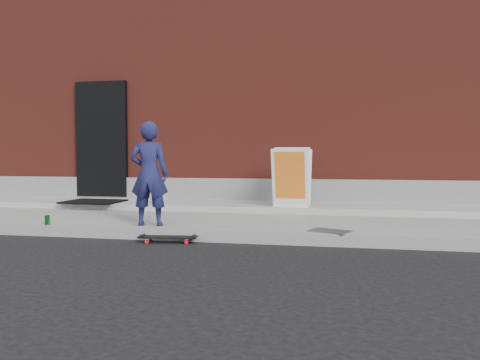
% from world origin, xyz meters
% --- Properties ---
extents(ground, '(80.00, 80.00, 0.00)m').
position_xyz_m(ground, '(0.00, 0.00, 0.00)').
color(ground, black).
rests_on(ground, ground).
extents(sidewalk, '(20.00, 3.00, 0.15)m').
position_xyz_m(sidewalk, '(0.00, 1.50, 0.07)').
color(sidewalk, slate).
rests_on(sidewalk, ground).
extents(apron, '(20.00, 1.20, 0.10)m').
position_xyz_m(apron, '(0.00, 2.40, 0.20)').
color(apron, gray).
rests_on(apron, sidewalk).
extents(building, '(20.00, 8.10, 5.00)m').
position_xyz_m(building, '(-0.00, 6.99, 2.50)').
color(building, maroon).
rests_on(building, ground).
extents(child, '(0.54, 0.40, 1.38)m').
position_xyz_m(child, '(-0.53, 0.25, 0.84)').
color(child, '#1A1C4B').
rests_on(child, sidewalk).
extents(skateboard, '(0.72, 0.28, 0.08)m').
position_xyz_m(skateboard, '(-0.14, -0.12, 0.07)').
color(skateboard, red).
rests_on(skateboard, ground).
extents(pizza_sign, '(0.62, 0.72, 0.96)m').
position_xyz_m(pizza_sign, '(1.21, 1.98, 0.73)').
color(pizza_sign, white).
rests_on(pizza_sign, apron).
extents(soda_can, '(0.08, 0.08, 0.13)m').
position_xyz_m(soda_can, '(-1.90, 0.05, 0.21)').
color(soda_can, '#177529').
rests_on(soda_can, sidewalk).
extents(doormat, '(0.99, 0.81, 0.03)m').
position_xyz_m(doormat, '(-2.30, 2.03, 0.26)').
color(doormat, black).
rests_on(doormat, apron).
extents(utility_plate, '(0.55, 0.46, 0.01)m').
position_xyz_m(utility_plate, '(1.82, 0.20, 0.16)').
color(utility_plate, '#5B5B60').
rests_on(utility_plate, sidewalk).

